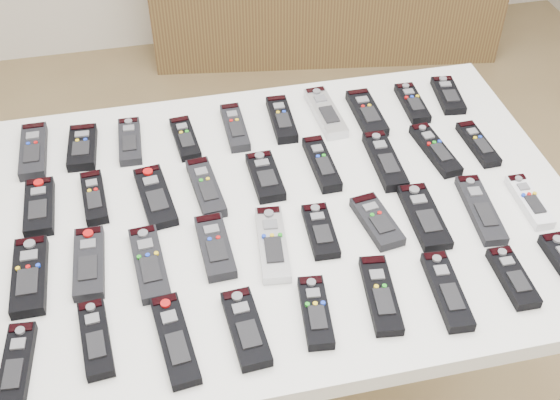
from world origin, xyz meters
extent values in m
plane|color=olive|center=(0.00, 0.00, 0.00)|extent=(4.00, 4.00, 0.00)
cube|color=white|center=(0.05, -0.09, 0.76)|extent=(1.25, 0.88, 0.04)
cylinder|color=beige|center=(-0.51, 0.29, 0.37)|extent=(0.04, 0.04, 0.74)
cylinder|color=beige|center=(0.62, 0.29, 0.37)|extent=(0.04, 0.04, 0.74)
cube|color=black|center=(-0.46, 0.20, 0.79)|extent=(0.06, 0.18, 0.02)
cube|color=black|center=(-0.35, 0.19, 0.79)|extent=(0.07, 0.15, 0.02)
cube|color=black|center=(-0.24, 0.20, 0.79)|extent=(0.05, 0.16, 0.02)
cube|color=black|center=(-0.12, 0.18, 0.79)|extent=(0.06, 0.15, 0.02)
cube|color=black|center=(0.00, 0.19, 0.79)|extent=(0.05, 0.17, 0.02)
cube|color=black|center=(0.12, 0.20, 0.79)|extent=(0.05, 0.17, 0.02)
cube|color=#B7B7BC|center=(0.23, 0.20, 0.79)|extent=(0.06, 0.19, 0.02)
cube|color=black|center=(0.33, 0.18, 0.79)|extent=(0.06, 0.17, 0.02)
cube|color=black|center=(0.45, 0.20, 0.79)|extent=(0.05, 0.15, 0.02)
cube|color=black|center=(0.55, 0.21, 0.79)|extent=(0.07, 0.15, 0.02)
cube|color=black|center=(-0.44, 0.01, 0.79)|extent=(0.06, 0.16, 0.02)
cube|color=black|center=(-0.33, 0.02, 0.79)|extent=(0.06, 0.16, 0.02)
cube|color=black|center=(-0.20, -0.01, 0.79)|extent=(0.08, 0.19, 0.02)
cube|color=black|center=(-0.09, -0.01, 0.79)|extent=(0.07, 0.18, 0.02)
cube|color=black|center=(0.04, 0.00, 0.79)|extent=(0.06, 0.15, 0.02)
cube|color=black|center=(0.17, 0.02, 0.79)|extent=(0.05, 0.17, 0.02)
cube|color=black|center=(0.31, 0.00, 0.79)|extent=(0.06, 0.19, 0.02)
cube|color=black|center=(0.44, 0.01, 0.79)|extent=(0.06, 0.18, 0.02)
cube|color=black|center=(0.54, 0.01, 0.79)|extent=(0.05, 0.16, 0.02)
cube|color=black|center=(-0.45, -0.18, 0.79)|extent=(0.06, 0.19, 0.02)
cube|color=black|center=(-0.34, -0.17, 0.79)|extent=(0.06, 0.18, 0.02)
cube|color=black|center=(-0.23, -0.20, 0.79)|extent=(0.07, 0.19, 0.02)
cube|color=black|center=(-0.10, -0.18, 0.79)|extent=(0.06, 0.17, 0.02)
cube|color=#B7B7BC|center=(0.01, -0.20, 0.79)|extent=(0.07, 0.20, 0.02)
cube|color=black|center=(0.11, -0.18, 0.79)|extent=(0.06, 0.15, 0.02)
cube|color=black|center=(0.23, -0.18, 0.79)|extent=(0.08, 0.15, 0.02)
cube|color=black|center=(0.33, -0.19, 0.79)|extent=(0.07, 0.18, 0.02)
cube|color=black|center=(0.46, -0.19, 0.79)|extent=(0.07, 0.20, 0.02)
cube|color=silver|center=(0.57, -0.19, 0.79)|extent=(0.05, 0.16, 0.02)
cube|color=black|center=(-0.47, -0.38, 0.79)|extent=(0.06, 0.17, 0.02)
cube|color=black|center=(-0.34, -0.35, 0.79)|extent=(0.06, 0.16, 0.02)
cube|color=black|center=(-0.20, -0.38, 0.79)|extent=(0.07, 0.20, 0.02)
cube|color=black|center=(-0.08, -0.39, 0.79)|extent=(0.07, 0.17, 0.02)
cube|color=black|center=(0.05, -0.38, 0.79)|extent=(0.06, 0.16, 0.02)
cube|color=black|center=(0.18, -0.37, 0.79)|extent=(0.07, 0.18, 0.02)
cube|color=black|center=(0.30, -0.38, 0.79)|extent=(0.06, 0.18, 0.02)
cube|color=black|center=(0.44, -0.38, 0.79)|extent=(0.05, 0.14, 0.02)
camera|label=1|loc=(-0.18, -1.13, 1.80)|focal=45.00mm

